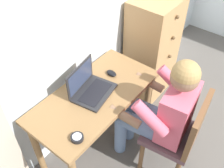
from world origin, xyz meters
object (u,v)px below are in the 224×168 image
Objects in this scene: chair at (179,133)px; dresser at (152,49)px; desk at (95,105)px; desk_clock at (77,138)px; computer_mouse at (112,73)px; person_seated at (161,110)px; laptop at (90,87)px.

dresser is at bearing 44.40° from chair.
desk is 0.98× the size of dresser.
desk_clock is (-1.41, -0.26, 0.19)m from dresser.
chair reaches higher than computer_mouse.
person_seated is (0.25, -0.48, 0.06)m from desk.
computer_mouse reaches higher than desk.
laptop is 3.78× the size of computer_mouse.
laptop is at bearing 114.86° from person_seated.
desk is 11.16× the size of computer_mouse.
desk_clock is at bearing -153.32° from computer_mouse.
desk is 0.45m from desk_clock.
desk_clock is at bearing -149.06° from laptop.
desk_clock is at bearing -154.56° from desk.
chair is at bearing -68.06° from desk.
desk is 1.03m from dresser.
chair is 0.81m from laptop.
laptop is at bearing -178.24° from dresser.
chair is at bearing -82.51° from computer_mouse.
person_seated is 3.19× the size of laptop.
desk_clock is (-0.66, 0.48, 0.26)m from chair.
chair reaches higher than desk_clock.
person_seated is at bearing -24.89° from desk_clock.
desk_clock is (-0.66, -0.23, -0.00)m from computer_mouse.
person_seated reaches higher than laptop.
desk is at bearing -163.72° from computer_mouse.
desk_clock is at bearing 155.11° from person_seated.
laptop is (-0.27, 0.71, 0.29)m from chair.
chair is 9.88× the size of desk_clock.
computer_mouse is (-0.75, -0.04, 0.19)m from dresser.
chair is 8.89× the size of computer_mouse.
computer_mouse is (0.27, -0.01, -0.04)m from laptop.
dresser is 1.45m from desk_clock.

